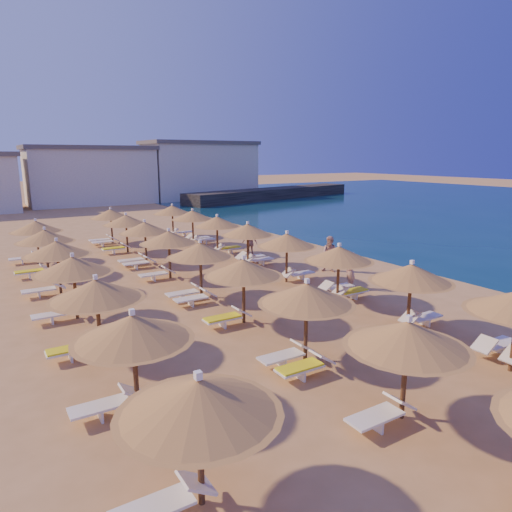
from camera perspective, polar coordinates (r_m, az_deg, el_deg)
ground at (r=18.58m, az=2.88°, el=-6.67°), size 220.00×220.00×0.00m
jetty at (r=66.20m, az=2.20°, el=7.82°), size 30.09×11.00×1.50m
hotel_blocks at (r=62.25m, az=-19.06°, el=9.59°), size 47.02×10.87×8.10m
parasol_row_east at (r=20.59m, az=6.89°, el=1.07°), size 2.92×36.34×2.56m
parasol_row_west at (r=18.15m, az=-4.51°, el=-0.42°), size 2.92×36.34×2.56m
parasol_row_inland at (r=18.29m, az=-21.90°, el=-1.19°), size 2.92×25.20×2.56m
loungers at (r=19.08m, az=-2.89°, el=-5.07°), size 12.95×34.00×0.66m
beachgoer_b at (r=24.54m, az=9.29°, el=0.23°), size 1.16×1.18×1.92m
beachgoer_c at (r=27.94m, az=-0.78°, el=1.62°), size 0.92×1.02×1.67m
beachgoer_a at (r=21.58m, az=11.74°, el=-1.81°), size 0.58×0.72×1.73m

